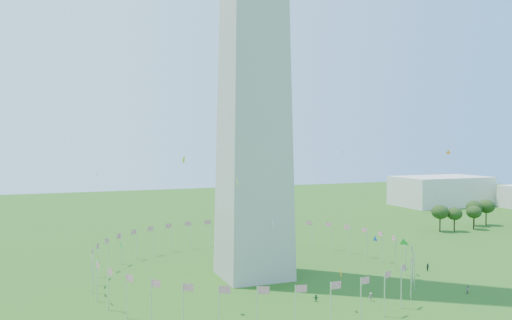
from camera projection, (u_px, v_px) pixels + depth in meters
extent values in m
cylinder|color=silver|center=(382.00, 247.00, 144.24)|extent=(0.24, 0.24, 9.00)
cylinder|color=silver|center=(367.00, 243.00, 150.48)|extent=(0.24, 0.24, 9.00)
cylinder|color=silver|center=(350.00, 239.00, 156.10)|extent=(0.24, 0.24, 9.00)
cylinder|color=silver|center=(331.00, 237.00, 160.92)|extent=(0.24, 0.24, 9.00)
cylinder|color=silver|center=(312.00, 234.00, 164.78)|extent=(0.24, 0.24, 9.00)
cylinder|color=silver|center=(292.00, 233.00, 167.59)|extent=(0.24, 0.24, 9.00)
cylinder|color=silver|center=(272.00, 232.00, 169.24)|extent=(0.24, 0.24, 9.00)
cylinder|color=silver|center=(251.00, 232.00, 169.69)|extent=(0.24, 0.24, 9.00)
cylinder|color=silver|center=(231.00, 232.00, 168.93)|extent=(0.24, 0.24, 9.00)
cylinder|color=silver|center=(211.00, 233.00, 166.97)|extent=(0.24, 0.24, 9.00)
cylinder|color=silver|center=(191.00, 235.00, 163.88)|extent=(0.24, 0.24, 9.00)
cylinder|color=silver|center=(172.00, 237.00, 159.76)|extent=(0.24, 0.24, 9.00)
cylinder|color=silver|center=(153.00, 240.00, 154.72)|extent=(0.24, 0.24, 9.00)
cylinder|color=silver|center=(137.00, 244.00, 148.93)|extent=(0.24, 0.24, 9.00)
cylinder|color=silver|center=(121.00, 249.00, 142.55)|extent=(0.24, 0.24, 9.00)
cylinder|color=silver|center=(109.00, 254.00, 135.78)|extent=(0.24, 0.24, 9.00)
cylinder|color=silver|center=(99.00, 260.00, 128.82)|extent=(0.24, 0.24, 9.00)
cylinder|color=silver|center=(93.00, 267.00, 121.90)|extent=(0.24, 0.24, 9.00)
cylinder|color=silver|center=(92.00, 274.00, 115.21)|extent=(0.24, 0.24, 9.00)
cylinder|color=silver|center=(97.00, 281.00, 108.96)|extent=(0.24, 0.24, 9.00)
cylinder|color=silver|center=(108.00, 289.00, 103.34)|extent=(0.24, 0.24, 9.00)
cylinder|color=silver|center=(126.00, 296.00, 98.53)|extent=(0.24, 0.24, 9.00)
cylinder|color=silver|center=(151.00, 302.00, 94.66)|extent=(0.24, 0.24, 9.00)
cylinder|color=silver|center=(183.00, 307.00, 91.86)|extent=(0.24, 0.24, 9.00)
cylinder|color=silver|center=(219.00, 310.00, 90.21)|extent=(0.24, 0.24, 9.00)
cylinder|color=silver|center=(257.00, 311.00, 89.76)|extent=(0.24, 0.24, 9.00)
cylinder|color=silver|center=(295.00, 310.00, 90.52)|extent=(0.24, 0.24, 9.00)
cylinder|color=silver|center=(331.00, 306.00, 92.48)|extent=(0.24, 0.24, 9.00)
cylinder|color=silver|center=(361.00, 301.00, 95.56)|extent=(0.24, 0.24, 9.00)
cylinder|color=silver|center=(384.00, 294.00, 99.69)|extent=(0.24, 0.24, 9.00)
cylinder|color=silver|center=(401.00, 287.00, 104.72)|extent=(0.24, 0.24, 9.00)
cylinder|color=silver|center=(411.00, 279.00, 110.52)|extent=(0.24, 0.24, 9.00)
cylinder|color=silver|center=(414.00, 272.00, 116.90)|extent=(0.24, 0.24, 9.00)
cylinder|color=silver|center=(412.00, 265.00, 123.67)|extent=(0.24, 0.24, 9.00)
cylinder|color=silver|center=(406.00, 258.00, 130.62)|extent=(0.24, 0.24, 9.00)
cylinder|color=silver|center=(396.00, 253.00, 137.55)|extent=(0.24, 0.24, 9.00)
cube|color=beige|center=(441.00, 191.00, 277.15)|extent=(50.00, 30.00, 16.00)
imported|color=#183D27|center=(316.00, 298.00, 109.18)|extent=(1.48, 1.31, 1.51)
imported|color=slate|center=(371.00, 297.00, 109.45)|extent=(1.26, 0.75, 1.90)
imported|color=gray|center=(468.00, 289.00, 115.10)|extent=(1.10, 0.97, 1.89)
imported|color=black|center=(428.00, 267.00, 135.45)|extent=(0.95, 1.12, 2.01)
plane|color=green|center=(404.00, 243.00, 127.58)|extent=(1.79, 2.77, 2.56)
plane|color=yellow|center=(184.00, 160.00, 103.41)|extent=(0.49, 1.70, 1.74)
plane|color=red|center=(96.00, 174.00, 128.45)|extent=(0.65, 1.59, 1.53)
plane|color=white|center=(272.00, 224.00, 121.96)|extent=(1.18, 0.29, 1.21)
plane|color=yellow|center=(237.00, 182.00, 99.10)|extent=(1.74, 0.67, 1.80)
plane|color=green|center=(342.00, 152.00, 126.59)|extent=(0.83, 0.79, 1.14)
plane|color=blue|center=(375.00, 239.00, 126.92)|extent=(0.38, 1.51, 1.55)
plane|color=orange|center=(341.00, 272.00, 103.19)|extent=(1.62, 1.20, 1.84)
plane|color=green|center=(121.00, 245.00, 121.76)|extent=(1.36, 1.89, 1.82)
plane|color=orange|center=(448.00, 152.00, 125.96)|extent=(1.19, 0.40, 1.25)
plane|color=orange|center=(436.00, 193.00, 115.45)|extent=(1.90, 2.04, 2.22)
ellipsoid|color=#274517|center=(440.00, 218.00, 195.08)|extent=(6.59, 6.59, 10.30)
ellipsoid|color=#274517|center=(454.00, 220.00, 195.43)|extent=(5.96, 5.96, 9.32)
ellipsoid|color=#274517|center=(474.00, 218.00, 199.94)|extent=(5.99, 5.99, 9.37)
ellipsoid|color=#274517|center=(474.00, 213.00, 208.18)|extent=(6.69, 6.69, 10.46)
ellipsoid|color=#274517|center=(486.00, 213.00, 210.04)|extent=(6.87, 6.87, 10.73)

